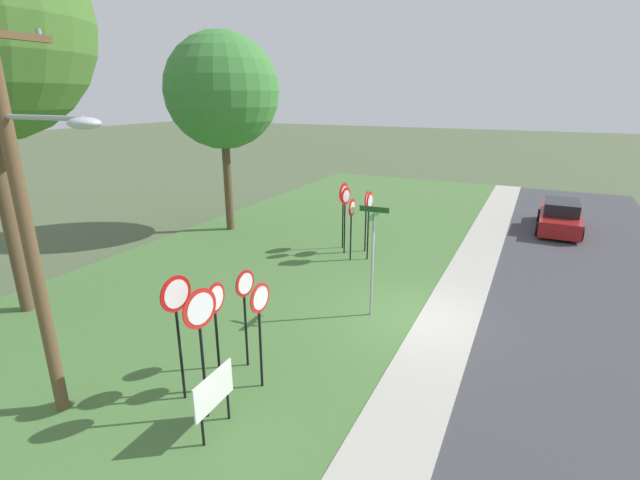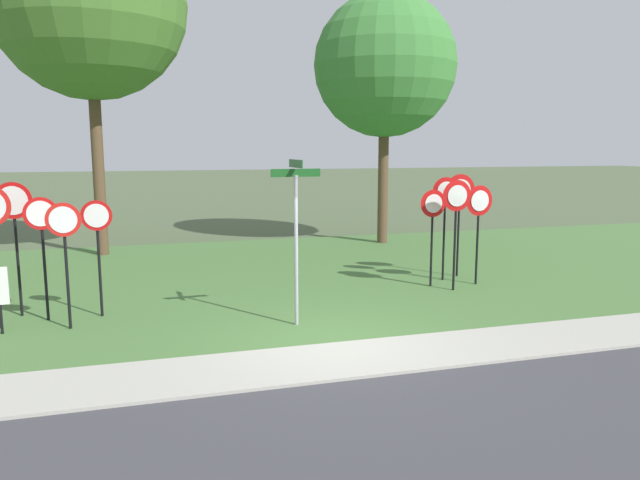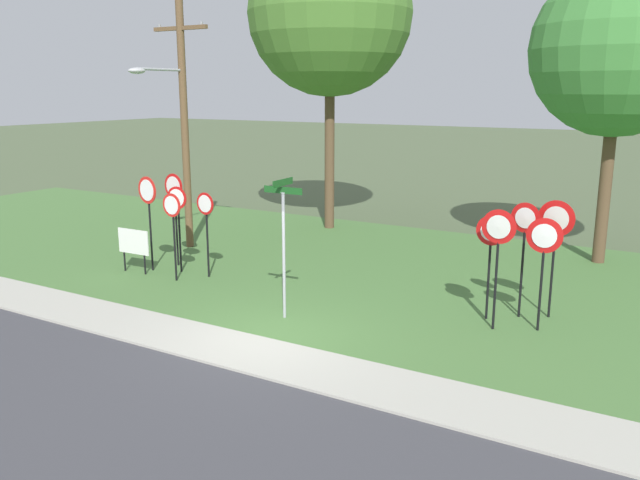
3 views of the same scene
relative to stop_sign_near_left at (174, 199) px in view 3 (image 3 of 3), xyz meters
name	(u,v)px [view 3 (image 3 of 3)]	position (x,y,z in m)	size (l,w,h in m)	color
ground_plane	(266,340)	(5.60, -3.43, -2.02)	(160.00, 160.00, 0.00)	#4C5B3D
road_asphalt	(79,445)	(5.60, -8.23, -2.02)	(44.00, 6.40, 0.01)	#3D3D42
sidewalk_strip	(243,352)	(5.60, -4.23, -1.99)	(44.00, 1.60, 0.06)	#ADAA9E
grass_median	(387,272)	(5.60, 2.57, -2.00)	(44.00, 12.00, 0.04)	#477038
stop_sign_near_left	(174,199)	(0.00, 0.00, 0.00)	(0.73, 0.12, 2.72)	black
stop_sign_near_right	(178,211)	(0.56, -0.48, -0.23)	(0.64, 0.11, 2.45)	black
stop_sign_far_left	(173,219)	(1.04, -1.22, -0.27)	(0.63, 0.10, 2.40)	black
stop_sign_far_center	(148,202)	(-0.25, -0.79, 0.00)	(0.76, 0.14, 2.71)	black
stop_sign_far_right	(206,217)	(1.57, -0.48, -0.31)	(0.60, 0.11, 2.36)	black
yield_sign_near_left	(544,247)	(10.37, -0.11, -0.14)	(0.75, 0.12, 2.47)	black
yield_sign_near_right	(498,241)	(9.52, -0.52, -0.01)	(0.74, 0.10, 2.64)	black
yield_sign_far_left	(524,233)	(9.81, 0.56, -0.02)	(0.68, 0.14, 2.65)	black
yield_sign_far_right	(555,230)	(10.40, 0.88, 0.05)	(0.81, 0.12, 2.70)	black
yield_sign_center	(490,243)	(9.20, 0.05, -0.22)	(0.67, 0.10, 2.38)	black
street_name_post	(284,237)	(5.21, -2.16, -0.11)	(0.96, 0.82, 3.17)	#9EA0A8
utility_pole	(181,116)	(-1.31, 1.86, 2.28)	(2.10, 2.31, 7.85)	brown
notice_board	(133,244)	(-0.51, -1.19, -1.15)	(1.10, 0.07, 1.25)	black
oak_tree_left	(330,13)	(1.17, 7.00, 5.70)	(5.82, 5.82, 10.62)	brown
oak_tree_right	(619,50)	(10.64, 6.72, 4.16)	(4.89, 4.89, 8.61)	brown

